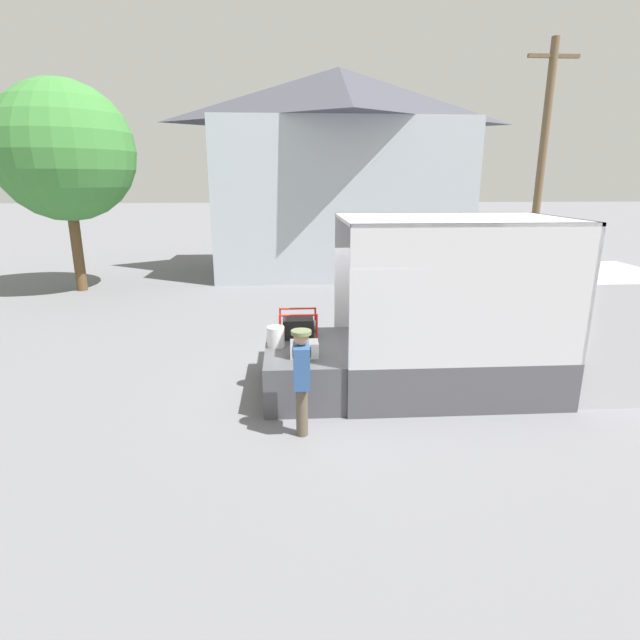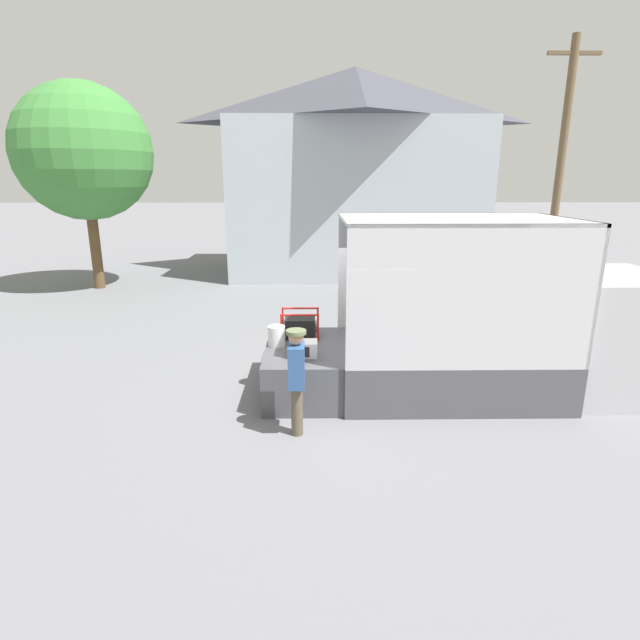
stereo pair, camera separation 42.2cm
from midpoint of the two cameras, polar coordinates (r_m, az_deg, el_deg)
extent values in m
plane|color=slate|center=(9.48, 0.99, -7.89)|extent=(160.00, 160.00, 0.00)
cube|color=#B2B2B7|center=(10.65, 28.10, -0.88)|extent=(1.89, 2.29, 2.19)
cube|color=#4C4C51|center=(9.66, 12.70, -5.05)|extent=(3.92, 2.49, 0.86)
cube|color=silver|center=(10.38, 11.38, 5.55)|extent=(3.92, 0.06, 2.31)
cube|color=silver|center=(8.10, 15.73, 2.44)|extent=(3.92, 0.06, 2.31)
cube|color=silver|center=(9.96, 23.99, 4.08)|extent=(0.06, 2.49, 2.31)
cube|color=silver|center=(9.08, 13.74, 11.15)|extent=(3.92, 2.49, 0.06)
cylinder|color=orange|center=(8.64, 6.66, -2.86)|extent=(0.31, 0.31, 0.39)
cube|color=#2D7F33|center=(9.27, 19.88, -2.85)|extent=(0.44, 0.32, 0.26)
cube|color=#4C4C51|center=(9.29, -3.25, -5.54)|extent=(1.38, 2.37, 0.86)
cube|color=white|center=(8.59, -3.22, -3.34)|extent=(0.48, 0.35, 0.27)
cube|color=black|center=(8.42, -3.53, -3.74)|extent=(0.31, 0.01, 0.18)
cube|color=black|center=(9.60, -3.77, -0.92)|extent=(0.58, 0.43, 0.38)
cylinder|color=slate|center=(9.59, -2.39, -0.78)|extent=(0.22, 0.24, 0.24)
cylinder|color=red|center=(9.34, -5.90, -0.96)|extent=(0.04, 0.04, 0.53)
cylinder|color=red|center=(9.34, -1.67, -0.89)|extent=(0.04, 0.04, 0.53)
cylinder|color=red|center=(9.83, -5.79, -0.12)|extent=(0.04, 0.04, 0.53)
cylinder|color=red|center=(9.82, -1.77, -0.05)|extent=(0.04, 0.04, 0.53)
cylinder|color=red|center=(9.27, -3.81, 0.53)|extent=(0.69, 0.04, 0.04)
cylinder|color=red|center=(9.76, -3.81, 1.30)|extent=(0.69, 0.04, 0.04)
cylinder|color=silver|center=(9.11, -6.39, -1.92)|extent=(0.31, 0.31, 0.37)
cylinder|color=brown|center=(7.73, -3.66, -10.30)|extent=(0.18, 0.18, 0.81)
cube|color=#2D5189|center=(7.44, -3.76, -5.25)|extent=(0.24, 0.44, 0.64)
sphere|color=tan|center=(7.30, -3.82, -2.06)|extent=(0.22, 0.22, 0.22)
cylinder|color=#606B47|center=(7.27, -3.83, -1.43)|extent=(0.30, 0.30, 0.06)
cube|color=#A8B2BC|center=(21.62, 1.48, 13.61)|extent=(9.75, 6.39, 6.00)
pyramid|color=#42424C|center=(21.85, 1.56, 24.28)|extent=(10.24, 6.71, 2.10)
cylinder|color=brown|center=(20.29, 23.38, 15.72)|extent=(0.28, 0.28, 8.46)
cube|color=brown|center=(20.69, 24.58, 25.76)|extent=(1.80, 0.14, 0.12)
cylinder|color=brown|center=(19.61, -26.51, 6.86)|extent=(0.36, 0.36, 2.65)
sphere|color=#3D7F38|center=(19.48, -27.76, 16.68)|extent=(4.54, 4.54, 4.54)
camera|label=1|loc=(0.21, -91.38, -0.39)|focal=28.00mm
camera|label=2|loc=(0.21, 88.62, 0.39)|focal=28.00mm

